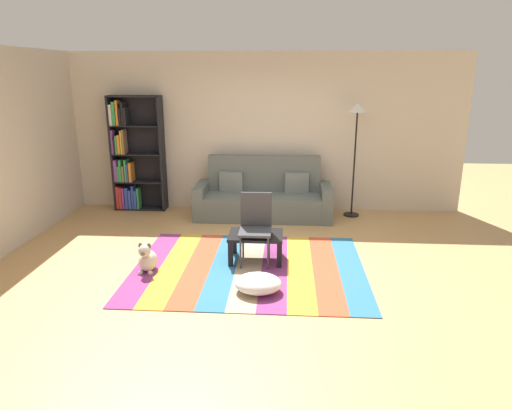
{
  "coord_description": "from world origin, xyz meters",
  "views": [
    {
      "loc": [
        0.37,
        -5.39,
        2.37
      ],
      "look_at": [
        -0.02,
        0.47,
        0.65
      ],
      "focal_mm": 32.04,
      "sensor_mm": 36.0,
      "label": 1
    }
  ],
  "objects_px": {
    "pouf": "(258,283)",
    "standing_lamp": "(357,123)",
    "coffee_table": "(256,239)",
    "dog": "(147,259)",
    "couch": "(263,197)",
    "folding_chair": "(256,222)",
    "bookshelf": "(132,158)",
    "tv_remote": "(264,234)"
  },
  "relations": [
    {
      "from": "bookshelf",
      "to": "folding_chair",
      "type": "height_order",
      "value": "bookshelf"
    },
    {
      "from": "folding_chair",
      "to": "couch",
      "type": "bearing_deg",
      "value": 102.53
    },
    {
      "from": "coffee_table",
      "to": "tv_remote",
      "type": "bearing_deg",
      "value": -14.67
    },
    {
      "from": "folding_chair",
      "to": "standing_lamp",
      "type": "bearing_deg",
      "value": 66.62
    },
    {
      "from": "coffee_table",
      "to": "pouf",
      "type": "height_order",
      "value": "coffee_table"
    },
    {
      "from": "couch",
      "to": "coffee_table",
      "type": "xyz_separation_m",
      "value": [
        0.0,
        -1.91,
        -0.03
      ]
    },
    {
      "from": "bookshelf",
      "to": "tv_remote",
      "type": "distance_m",
      "value": 3.34
    },
    {
      "from": "bookshelf",
      "to": "standing_lamp",
      "type": "distance_m",
      "value": 3.88
    },
    {
      "from": "pouf",
      "to": "coffee_table",
      "type": "bearing_deg",
      "value": 95.31
    },
    {
      "from": "standing_lamp",
      "to": "folding_chair",
      "type": "height_order",
      "value": "standing_lamp"
    },
    {
      "from": "standing_lamp",
      "to": "bookshelf",
      "type": "bearing_deg",
      "value": 177.75
    },
    {
      "from": "bookshelf",
      "to": "pouf",
      "type": "bearing_deg",
      "value": -52.17
    },
    {
      "from": "dog",
      "to": "tv_remote",
      "type": "relative_size",
      "value": 2.65
    },
    {
      "from": "bookshelf",
      "to": "folding_chair",
      "type": "xyz_separation_m",
      "value": [
        2.32,
        -2.22,
        -0.38
      ]
    },
    {
      "from": "pouf",
      "to": "tv_remote",
      "type": "xyz_separation_m",
      "value": [
        0.03,
        0.87,
        0.27
      ]
    },
    {
      "from": "couch",
      "to": "tv_remote",
      "type": "xyz_separation_m",
      "value": [
        0.11,
        -1.94,
        0.04
      ]
    },
    {
      "from": "couch",
      "to": "standing_lamp",
      "type": "height_order",
      "value": "standing_lamp"
    },
    {
      "from": "tv_remote",
      "to": "folding_chair",
      "type": "xyz_separation_m",
      "value": [
        -0.11,
        0.0,
        0.16
      ]
    },
    {
      "from": "couch",
      "to": "tv_remote",
      "type": "distance_m",
      "value": 1.94
    },
    {
      "from": "bookshelf",
      "to": "coffee_table",
      "type": "height_order",
      "value": "bookshelf"
    },
    {
      "from": "couch",
      "to": "standing_lamp",
      "type": "xyz_separation_m",
      "value": [
        1.5,
        0.13,
        1.24
      ]
    },
    {
      "from": "dog",
      "to": "bookshelf",
      "type": "bearing_deg",
      "value": 111.12
    },
    {
      "from": "coffee_table",
      "to": "standing_lamp",
      "type": "xyz_separation_m",
      "value": [
        1.5,
        2.04,
        1.27
      ]
    },
    {
      "from": "pouf",
      "to": "couch",
      "type": "bearing_deg",
      "value": 91.73
    },
    {
      "from": "pouf",
      "to": "standing_lamp",
      "type": "bearing_deg",
      "value": 64.32
    },
    {
      "from": "dog",
      "to": "folding_chair",
      "type": "height_order",
      "value": "folding_chair"
    },
    {
      "from": "tv_remote",
      "to": "standing_lamp",
      "type": "bearing_deg",
      "value": 49.62
    },
    {
      "from": "pouf",
      "to": "dog",
      "type": "height_order",
      "value": "dog"
    },
    {
      "from": "bookshelf",
      "to": "standing_lamp",
      "type": "bearing_deg",
      "value": -2.25
    },
    {
      "from": "couch",
      "to": "coffee_table",
      "type": "height_order",
      "value": "couch"
    },
    {
      "from": "coffee_table",
      "to": "bookshelf",
      "type": "bearing_deg",
      "value": 136.58
    },
    {
      "from": "pouf",
      "to": "folding_chair",
      "type": "relative_size",
      "value": 0.58
    },
    {
      "from": "pouf",
      "to": "dog",
      "type": "distance_m",
      "value": 1.47
    },
    {
      "from": "pouf",
      "to": "tv_remote",
      "type": "bearing_deg",
      "value": 88.23
    },
    {
      "from": "coffee_table",
      "to": "dog",
      "type": "xyz_separation_m",
      "value": [
        -1.31,
        -0.42,
        -0.14
      ]
    },
    {
      "from": "bookshelf",
      "to": "coffee_table",
      "type": "relative_size",
      "value": 2.87
    },
    {
      "from": "couch",
      "to": "pouf",
      "type": "xyz_separation_m",
      "value": [
        0.08,
        -2.81,
        -0.23
      ]
    },
    {
      "from": "pouf",
      "to": "standing_lamp",
      "type": "distance_m",
      "value": 3.58
    },
    {
      "from": "coffee_table",
      "to": "folding_chair",
      "type": "distance_m",
      "value": 0.23
    },
    {
      "from": "dog",
      "to": "standing_lamp",
      "type": "xyz_separation_m",
      "value": [
        2.81,
        2.47,
        1.41
      ]
    },
    {
      "from": "coffee_table",
      "to": "dog",
      "type": "height_order",
      "value": "dog"
    },
    {
      "from": "dog",
      "to": "standing_lamp",
      "type": "distance_m",
      "value": 4.0
    }
  ]
}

